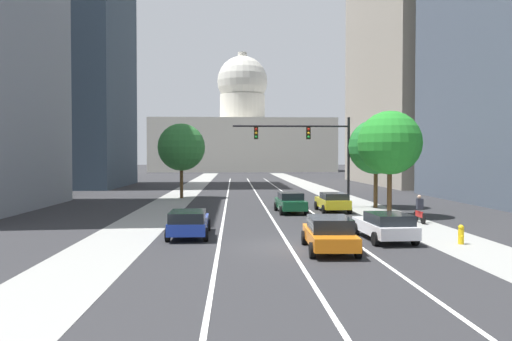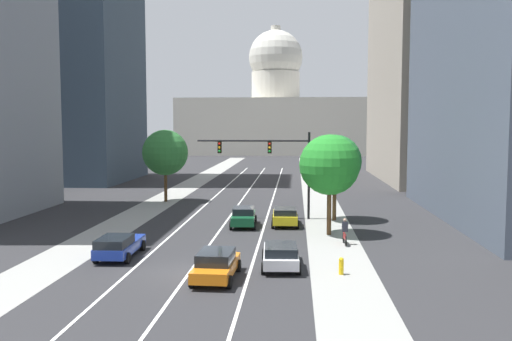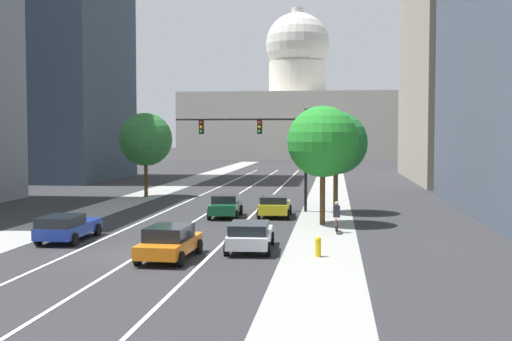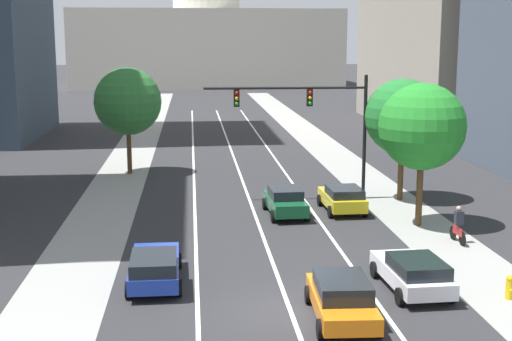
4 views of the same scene
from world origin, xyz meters
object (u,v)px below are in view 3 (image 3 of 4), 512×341
at_px(car_green, 226,205).
at_px(street_tree_mid_right, 336,143).
at_px(capitol_building, 297,113).
at_px(car_white, 250,235).
at_px(traffic_signal_mast, 264,139).
at_px(car_yellow, 275,205).
at_px(fire_hydrant, 318,246).
at_px(cyclist, 337,217).
at_px(street_tree_mid_left, 146,139).
at_px(car_blue, 67,227).
at_px(car_orange, 169,242).
at_px(street_tree_near_right, 323,142).

xyz_separation_m(car_green, street_tree_mid_right, (7.12, 3.17, 4.04)).
bearing_deg(capitol_building, car_white, -87.72).
height_order(capitol_building, traffic_signal_mast, capitol_building).
distance_m(car_yellow, fire_hydrant, 13.96).
xyz_separation_m(traffic_signal_mast, cyclist, (5.02, -9.49, -4.23)).
distance_m(car_white, traffic_signal_mast, 16.17).
distance_m(fire_hydrant, street_tree_mid_left, 30.60).
distance_m(cyclist, street_tree_mid_right, 9.90).
distance_m(car_blue, fire_hydrant, 12.96).
bearing_deg(fire_hydrant, car_green, 115.87).
relative_size(capitol_building, car_green, 11.68).
bearing_deg(capitol_building, car_orange, -89.26).
relative_size(car_green, car_white, 0.96).
distance_m(car_orange, traffic_signal_mast, 18.63).
relative_size(fire_hydrant, street_tree_near_right, 0.13).
bearing_deg(car_green, car_yellow, -84.08).
height_order(capitol_building, car_yellow, capitol_building).
bearing_deg(car_white, fire_hydrant, -112.25).
height_order(street_tree_mid_left, street_tree_mid_right, street_tree_mid_left).
bearing_deg(car_green, car_blue, 145.92).
height_order(capitol_building, street_tree_mid_left, capitol_building).
distance_m(car_white, street_tree_mid_right, 16.16).
height_order(car_white, traffic_signal_mast, traffic_signal_mast).
relative_size(car_white, traffic_signal_mast, 0.49).
relative_size(car_green, car_orange, 0.95).
distance_m(capitol_building, car_green, 107.95).
relative_size(capitol_building, street_tree_mid_right, 7.25).
bearing_deg(street_tree_mid_right, fire_hydrant, -92.70).
distance_m(car_yellow, street_tree_near_right, 6.16).
bearing_deg(car_yellow, car_blue, 137.53).
height_order(fire_hydrant, cyclist, cyclist).
distance_m(traffic_signal_mast, street_tree_mid_left, 14.65).
xyz_separation_m(car_yellow, street_tree_mid_right, (3.95, 2.68, 4.05)).
bearing_deg(street_tree_near_right, street_tree_mid_right, 82.42).
bearing_deg(car_yellow, street_tree_near_right, -136.83).
bearing_deg(street_tree_near_right, traffic_signal_mast, 123.63).
bearing_deg(car_yellow, cyclist, -149.44).
relative_size(car_yellow, street_tree_mid_left, 0.57).
distance_m(car_white, fire_hydrant, 3.39).
distance_m(car_orange, street_tree_mid_right, 19.40).
height_order(car_blue, car_white, car_blue).
distance_m(car_yellow, car_blue, 14.47).
height_order(car_blue, street_tree_near_right, street_tree_near_right).
xyz_separation_m(car_green, street_tree_mid_left, (-9.16, 12.90, 4.20)).
height_order(car_yellow, street_tree_mid_left, street_tree_mid_left).
bearing_deg(traffic_signal_mast, capitol_building, 92.05).
height_order(cyclist, street_tree_near_right, street_tree_near_right).
xyz_separation_m(traffic_signal_mast, street_tree_mid_left, (-11.30, 9.31, -0.11)).
relative_size(capitol_building, car_blue, 10.54).
bearing_deg(street_tree_mid_right, car_orange, -112.04).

